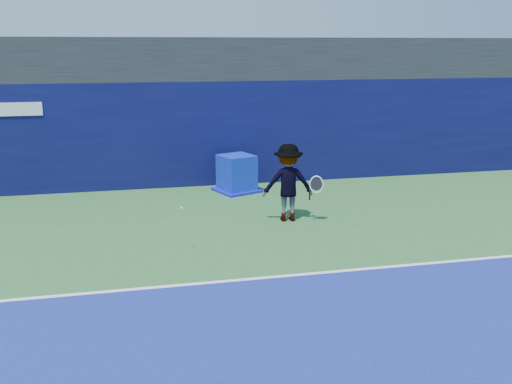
% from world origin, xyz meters
% --- Properties ---
extents(ground, '(80.00, 80.00, 0.00)m').
position_xyz_m(ground, '(0.00, 0.00, 0.00)').
color(ground, '#2D652F').
rests_on(ground, ground).
extents(baseline, '(24.00, 0.10, 0.01)m').
position_xyz_m(baseline, '(0.00, 3.00, 0.01)').
color(baseline, white).
rests_on(baseline, ground).
extents(stadium_band, '(36.00, 3.00, 1.20)m').
position_xyz_m(stadium_band, '(0.00, 11.50, 3.60)').
color(stadium_band, '#222227').
rests_on(stadium_band, back_wall_assembly).
extents(back_wall_assembly, '(36.00, 1.03, 3.00)m').
position_xyz_m(back_wall_assembly, '(-0.00, 10.50, 1.50)').
color(back_wall_assembly, '#0B0C3D').
rests_on(back_wall_assembly, ground).
extents(equipment_cart, '(1.39, 1.39, 1.03)m').
position_xyz_m(equipment_cart, '(0.34, 9.19, 0.47)').
color(equipment_cart, '#0D22B7').
rests_on(equipment_cart, ground).
extents(tennis_player, '(1.38, 0.83, 1.81)m').
position_xyz_m(tennis_player, '(1.00, 6.26, 0.90)').
color(tennis_player, silver).
rests_on(tennis_player, ground).
extents(tennis_ball, '(0.06, 0.06, 0.06)m').
position_xyz_m(tennis_ball, '(-1.60, 4.61, 0.91)').
color(tennis_ball, '#C9D717').
rests_on(tennis_ball, ground).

